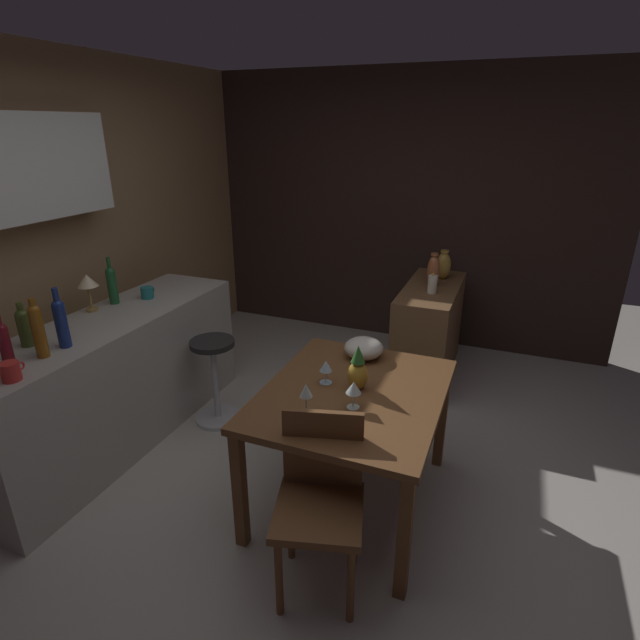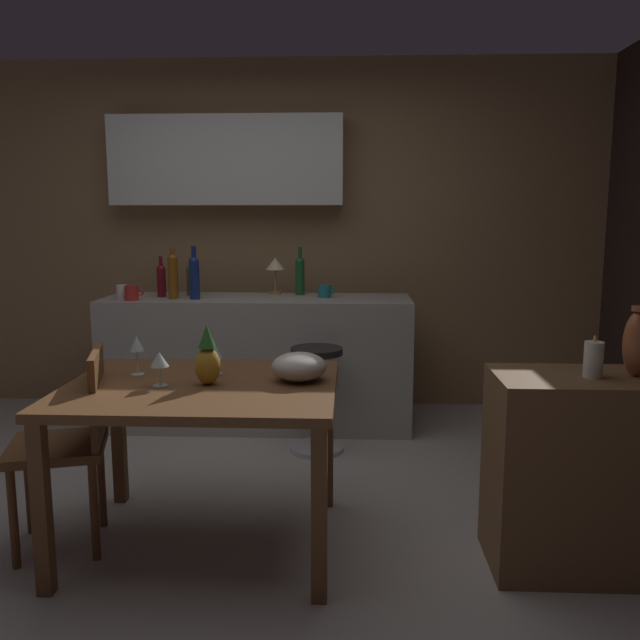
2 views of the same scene
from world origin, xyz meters
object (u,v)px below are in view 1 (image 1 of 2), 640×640
Objects in this scene: wine_bottle_cobalt at (61,321)px; fruit_bowl at (364,348)px; wine_glass_right at (306,392)px; wine_glass_center at (326,367)px; chair_near_window at (320,496)px; sideboard_cabinet at (428,331)px; wine_bottle_olive at (24,325)px; cup_teal at (147,293)px; dining_table at (353,405)px; wine_glass_left at (354,388)px; pineapple_centerpiece at (357,371)px; vase_brass at (443,265)px; counter_lamp at (87,283)px; wine_bottle_ruby at (4,341)px; cup_red at (11,371)px; bar_stool at (215,379)px; wine_bottle_amber at (38,329)px; vase_copper at (433,271)px; wine_bottle_green at (112,284)px; pillar_candle_tall at (432,284)px.

fruit_bowl is at bearing -62.03° from wine_bottle_cobalt.
wine_glass_right is 1.30× the size of wine_glass_center.
sideboard_cabinet is at bearing -1.90° from chair_near_window.
cup_teal is (0.94, -0.08, -0.08)m from wine_bottle_olive.
wine_glass_left is (-0.16, -0.05, 0.20)m from dining_table.
cup_teal is at bearing 76.05° from pineapple_centerpiece.
vase_brass is at bearing -50.49° from cup_teal.
chair_near_window is at bearing -120.16° from cup_teal.
counter_lamp is at bearing 132.84° from vase_brass.
vase_brass is (2.44, -1.77, -0.12)m from wine_bottle_cobalt.
wine_glass_center reaches higher than sideboard_cabinet.
sideboard_cabinet is 4.28× the size of vase_brass.
wine_bottle_ruby reaches higher than cup_red.
sideboard_cabinet is at bearing 170.52° from vase_brass.
wine_glass_left is 1.92m from wine_bottle_olive.
wine_glass_center is (-0.41, -1.04, 0.49)m from bar_stool.
wine_bottle_amber reaches higher than sideboard_cabinet.
pineapple_centerpiece is 1.90m from wine_bottle_ruby.
bar_stool is 2.70× the size of fruit_bowl.
chair_near_window is 2.17m from counter_lamp.
wine_glass_center is 1.60m from cup_red.
vase_brass is 0.90× the size of vase_copper.
pineapple_centerpiece reaches higher than wine_glass_right.
pineapple_centerpiece reaches higher than dining_table.
wine_glass_center is (0.60, 0.21, 0.35)m from chair_near_window.
wine_bottle_olive is (-0.76, -0.07, -0.02)m from wine_bottle_green.
wine_bottle_amber is 1.03m from cup_teal.
wine_bottle_amber reaches higher than vase_copper.
vase_copper reaches higher than sideboard_cabinet.
cup_red is (-0.83, 1.55, 0.10)m from pineapple_centerpiece.
dining_table is at bearing -23.62° from wine_glass_right.
wine_glass_left is 2.02m from counter_lamp.
cup_teal is (0.18, -0.14, -0.11)m from wine_bottle_green.
vase_copper is at bearing -1.63° from wine_glass_left.
wine_bottle_ruby is at bearing 55.67° from cup_red.
wine_bottle_amber reaches higher than wine_glass_center.
sideboard_cabinet is at bearing -1.73° from wine_glass_left.
wine_glass_right reaches higher than sideboard_cabinet.
sideboard_cabinet is (1.78, -0.11, -0.24)m from dining_table.
wine_bottle_amber reaches higher than fruit_bowl.
wine_glass_right reaches higher than dining_table.
wine_bottle_amber is (-0.58, 1.64, 0.22)m from pineapple_centerpiece.
wine_bottle_cobalt reaches higher than vase_copper.
wine_glass_right is 0.75m from fruit_bowl.
sideboard_cabinet is 3.93× the size of wine_bottle_ruby.
chair_near_window is 1.65m from cup_red.
cup_red reaches higher than wine_glass_left.
wine_glass_center is at bearing 90.76° from pineapple_centerpiece.
wine_bottle_green is at bearing 9.15° from wine_bottle_ruby.
cup_red is at bearing 145.29° from pillar_candle_tall.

